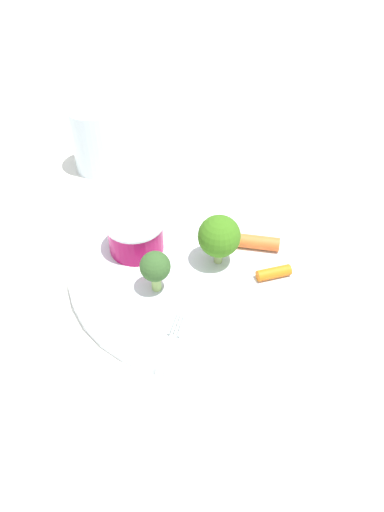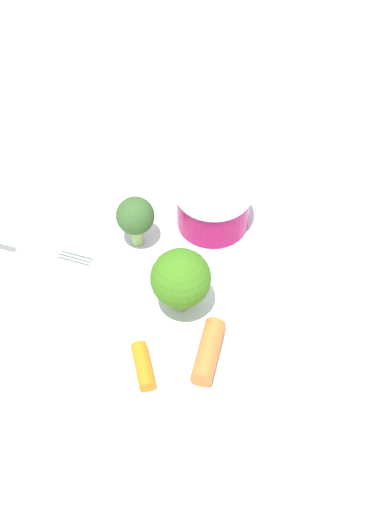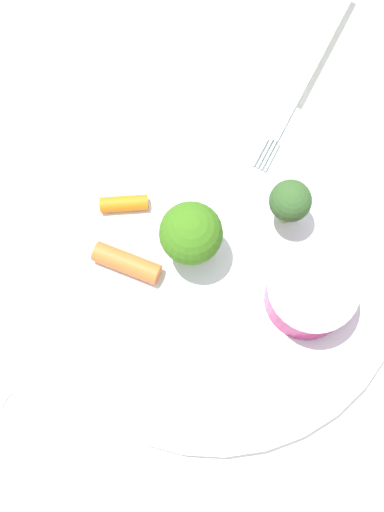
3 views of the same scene
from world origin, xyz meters
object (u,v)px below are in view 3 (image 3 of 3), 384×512
plate (213,258)px  carrot_stick_1 (124,204)px  broccoli_floret_0 (191,233)px  fork (307,78)px  broccoli_floret_1 (290,202)px  carrot_stick_0 (127,263)px  sauce_cup (309,294)px

plate → carrot_stick_1: 0.08m
broccoli_floret_0 → carrot_stick_1: broccoli_floret_0 is taller
carrot_stick_1 → fork: size_ratio=0.19×
plate → broccoli_floret_1: 0.07m
broccoli_floret_1 → carrot_stick_1: 0.13m
plate → broccoli_floret_0: broccoli_floret_0 is taller
plate → carrot_stick_0: bearing=-130.2°
sauce_cup → fork: sauce_cup is taller
carrot_stick_1 → broccoli_floret_1: bearing=38.6°
broccoli_floret_0 → carrot_stick_0: bearing=-122.0°
broccoli_floret_0 → plate: bearing=26.4°
broccoli_floret_0 → carrot_stick_0: size_ratio=1.16×
broccoli_floret_0 → fork: 0.18m
plate → broccoli_floret_0: 0.05m
broccoli_floret_1 → fork: broccoli_floret_1 is taller
sauce_cup → carrot_stick_0: 0.14m
sauce_cup → broccoli_floret_0: size_ratio=1.08×
broccoli_floret_0 → broccoli_floret_1: 0.08m
sauce_cup → broccoli_floret_1: broccoli_floret_1 is taller
plate → fork: (-0.05, 0.17, 0.01)m
broccoli_floret_0 → carrot_stick_1: size_ratio=1.61×
carrot_stick_0 → fork: carrot_stick_0 is taller
broccoli_floret_0 → carrot_stick_0: (-0.03, -0.04, -0.03)m
carrot_stick_0 → sauce_cup: bearing=31.4°
broccoli_floret_0 → broccoli_floret_1: broccoli_floret_0 is taller
broccoli_floret_0 → broccoli_floret_1: size_ratio=1.24×
plate → broccoli_floret_1: broccoli_floret_1 is taller
carrot_stick_0 → broccoli_floret_1: bearing=60.9°
plate → fork: 0.18m
sauce_cup → carrot_stick_1: (-0.15, -0.04, -0.01)m
fork → plate: bearing=-74.6°
plate → broccoli_floret_0: (-0.02, -0.01, 0.04)m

